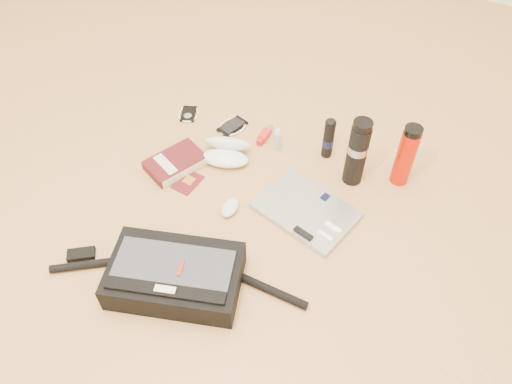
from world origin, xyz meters
TOP-DOWN VIEW (x-y plane):
  - ground at (0.00, 0.00)m, footprint 4.00×4.00m
  - messenger_bag at (-0.04, -0.29)m, footprint 0.79×0.36m
  - laptop at (0.21, 0.16)m, footprint 0.38×0.30m
  - book at (-0.33, 0.14)m, footprint 0.21×0.25m
  - passport at (-0.24, 0.09)m, footprint 0.09×0.11m
  - mouse at (-0.04, 0.05)m, footprint 0.06×0.10m
  - sunglasses_case at (-0.18, 0.27)m, footprint 0.22×0.20m
  - ipod at (-0.45, 0.42)m, footprint 0.11×0.11m
  - phone at (-0.25, 0.44)m, footprint 0.12×0.14m
  - inhaler at (-0.10, 0.44)m, footprint 0.03×0.11m
  - spray_bottle at (-0.03, 0.41)m, footprint 0.03×0.03m
  - aerosol_can at (0.16, 0.47)m, footprint 0.05×0.05m
  - thermos_black at (0.29, 0.39)m, footprint 0.09×0.09m
  - thermos_red at (0.45, 0.47)m, footprint 0.09×0.09m

SIDE VIEW (x-z plane):
  - ground at x=0.00m, z-range 0.00..0.00m
  - passport at x=-0.24m, z-range 0.00..0.01m
  - ipod at x=-0.45m, z-range 0.00..0.01m
  - phone at x=-0.25m, z-range 0.00..0.01m
  - laptop at x=0.21m, z-range 0.00..0.03m
  - inhaler at x=-0.10m, z-range 0.00..0.03m
  - mouse at x=-0.04m, z-range 0.00..0.03m
  - book at x=-0.33m, z-range 0.00..0.04m
  - sunglasses_case at x=-0.18m, z-range -0.02..0.09m
  - spray_bottle at x=-0.03m, z-range -0.01..0.09m
  - messenger_bag at x=-0.04m, z-range -0.01..0.11m
  - aerosol_can at x=0.16m, z-range 0.00..0.18m
  - thermos_red at x=0.45m, z-range 0.00..0.25m
  - thermos_black at x=0.29m, z-range 0.00..0.28m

